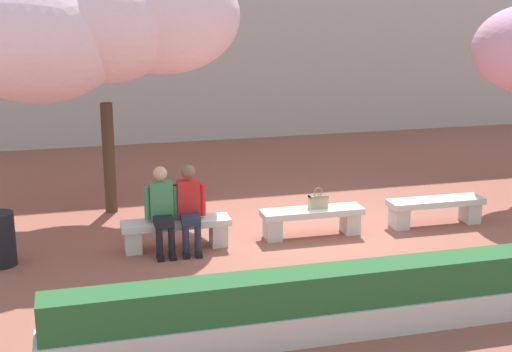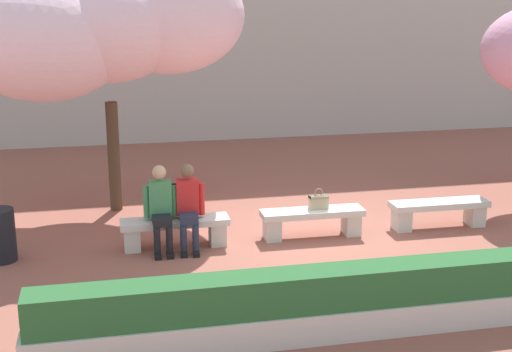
% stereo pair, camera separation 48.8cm
% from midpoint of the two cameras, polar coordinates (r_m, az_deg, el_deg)
% --- Properties ---
extents(ground_plane, '(100.00, 100.00, 0.00)m').
position_cam_midpoint_polar(ground_plane, '(11.48, 3.26, -4.80)').
color(ground_plane, '#8E5142').
extents(stone_bench_west_end, '(1.65, 0.44, 0.45)m').
position_cam_midpoint_polar(stone_bench_west_end, '(10.93, -7.68, -4.28)').
color(stone_bench_west_end, beige).
rests_on(stone_bench_west_end, ground).
extents(stone_bench_near_west, '(1.65, 0.44, 0.45)m').
position_cam_midpoint_polar(stone_bench_near_west, '(11.38, 3.28, -3.39)').
color(stone_bench_near_west, beige).
rests_on(stone_bench_near_west, ground).
extents(stone_bench_center, '(1.65, 0.44, 0.45)m').
position_cam_midpoint_polar(stone_bench_center, '(12.22, 13.06, -2.48)').
color(stone_bench_center, beige).
rests_on(stone_bench_center, ground).
extents(person_seated_left, '(0.51, 0.68, 1.29)m').
position_cam_midpoint_polar(person_seated_left, '(10.73, -8.83, -2.43)').
color(person_seated_left, black).
rests_on(person_seated_left, ground).
extents(person_seated_right, '(0.51, 0.70, 1.29)m').
position_cam_midpoint_polar(person_seated_right, '(10.78, -6.65, -2.27)').
color(person_seated_right, black).
rests_on(person_seated_right, ground).
extents(handbag, '(0.30, 0.15, 0.34)m').
position_cam_midpoint_polar(handbag, '(11.36, 3.77, -1.95)').
color(handbag, tan).
rests_on(handbag, stone_bench_near_west).
extents(cherry_tree_main, '(4.77, 3.15, 4.38)m').
position_cam_midpoint_polar(cherry_tree_main, '(12.34, -13.88, 11.52)').
color(cherry_tree_main, '#473323').
rests_on(cherry_tree_main, ground).
extents(planter_hedge_foreground, '(8.30, 0.50, 0.80)m').
position_cam_midpoint_polar(planter_hedge_foreground, '(8.53, 10.22, -9.34)').
color(planter_hedge_foreground, beige).
rests_on(planter_hedge_foreground, ground).
extents(trash_bin, '(0.44, 0.44, 0.78)m').
position_cam_midpoint_polar(trash_bin, '(10.87, -21.05, -4.75)').
color(trash_bin, black).
rests_on(trash_bin, ground).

